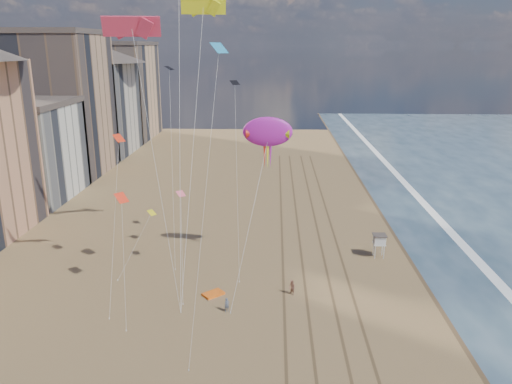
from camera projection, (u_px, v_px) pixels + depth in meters
wet_sand at (419, 229)px, 73.10m from camera, size 260.00×260.00×0.00m
foam at (448, 229)px, 72.95m from camera, size 260.00×260.00×0.00m
tracks at (312, 255)px, 64.12m from camera, size 7.68×120.00×0.01m
buildings at (51, 112)px, 96.21m from camera, size 34.72×131.35×29.00m
lifeguard_stand at (379, 240)px, 62.78m from camera, size 1.67×1.67×3.02m
grounded_kite at (213, 294)px, 53.73m from camera, size 2.57×2.48×0.25m
show_kite at (268, 132)px, 57.49m from camera, size 5.09×6.92×20.25m
kite_flyer_a at (227, 305)px, 50.20m from camera, size 0.65×0.60×1.49m
kite_flyer_b at (292, 288)px, 53.60m from camera, size 1.01×1.02×1.67m
small_kites at (171, 131)px, 54.94m from camera, size 13.58×20.30×21.97m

